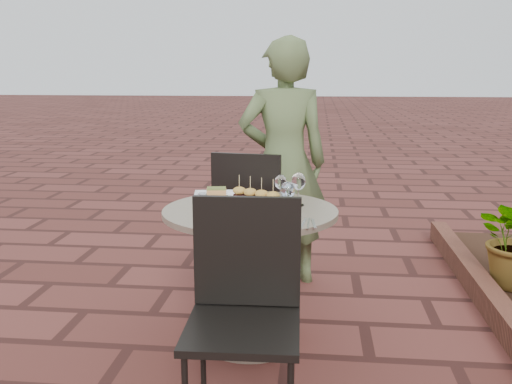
# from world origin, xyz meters

# --- Properties ---
(ground) EXTENTS (60.00, 60.00, 0.00)m
(ground) POSITION_xyz_m (0.00, 0.00, 0.00)
(ground) COLOR #5A2923
(ground) RESTS_ON ground
(cafe_table) EXTENTS (0.90, 0.90, 0.73)m
(cafe_table) POSITION_xyz_m (0.21, -0.27, 0.48)
(cafe_table) COLOR gray
(cafe_table) RESTS_ON ground
(chair_far) EXTENTS (0.50, 0.50, 0.93)m
(chair_far) POSITION_xyz_m (0.13, 0.43, 0.55)
(chair_far) COLOR black
(chair_far) RESTS_ON ground
(chair_near) EXTENTS (0.45, 0.45, 0.93)m
(chair_near) POSITION_xyz_m (0.27, -0.98, 0.55)
(chair_near) COLOR black
(chair_near) RESTS_ON ground
(diner) EXTENTS (0.66, 0.50, 1.64)m
(diner) POSITION_xyz_m (0.32, 0.67, 0.82)
(diner) COLOR #4E5F34
(diner) RESTS_ON ground
(plate_salmon) EXTENTS (0.28, 0.28, 0.07)m
(plate_salmon) POSITION_xyz_m (-0.00, -0.07, 0.75)
(plate_salmon) COLOR white
(plate_salmon) RESTS_ON cafe_table
(plate_sliders) EXTENTS (0.36, 0.36, 0.17)m
(plate_sliders) POSITION_xyz_m (0.24, -0.30, 0.77)
(plate_sliders) COLOR white
(plate_sliders) RESTS_ON cafe_table
(plate_tuna) EXTENTS (0.31, 0.31, 0.03)m
(plate_tuna) POSITION_xyz_m (0.25, -0.43, 0.74)
(plate_tuna) COLOR white
(plate_tuna) RESTS_ON cafe_table
(wine_glass_right) EXTENTS (0.07, 0.07, 0.17)m
(wine_glass_right) POSITION_xyz_m (0.41, -0.37, 0.85)
(wine_glass_right) COLOR white
(wine_glass_right) RESTS_ON cafe_table
(wine_glass_mid) EXTENTS (0.07, 0.07, 0.15)m
(wine_glass_mid) POSITION_xyz_m (0.35, -0.10, 0.84)
(wine_glass_mid) COLOR white
(wine_glass_mid) RESTS_ON cafe_table
(wine_glass_far) EXTENTS (0.07, 0.07, 0.18)m
(wine_glass_far) POSITION_xyz_m (0.45, -0.16, 0.85)
(wine_glass_far) COLOR white
(wine_glass_far) RESTS_ON cafe_table
(steel_ramekin) EXTENTS (0.06, 0.06, 0.04)m
(steel_ramekin) POSITION_xyz_m (-0.07, -0.10, 0.75)
(steel_ramekin) COLOR silver
(steel_ramekin) RESTS_ON cafe_table
(cutlery_set) EXTENTS (0.09, 0.19, 0.00)m
(cutlery_set) POSITION_xyz_m (0.51, -0.53, 0.73)
(cutlery_set) COLOR silver
(cutlery_set) RESTS_ON cafe_table
(planter_curb) EXTENTS (0.12, 3.00, 0.15)m
(planter_curb) POSITION_xyz_m (1.60, 0.30, 0.07)
(planter_curb) COLOR brown
(planter_curb) RESTS_ON ground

